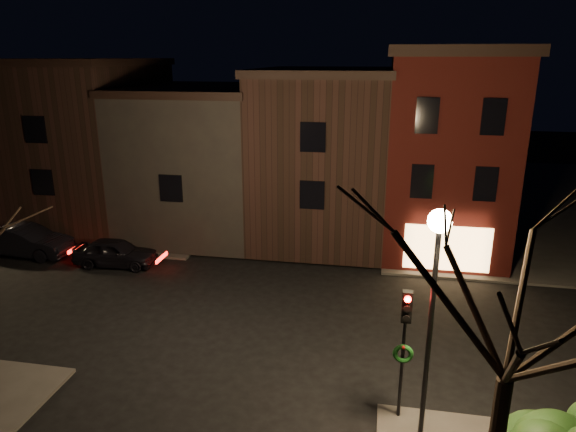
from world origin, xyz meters
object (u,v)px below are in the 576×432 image
object	(u,v)px
street_lamp_near	(436,264)
parked_car_a	(115,252)
traffic_signal	(404,335)
bare_tree_right	(521,271)
parked_car_b	(26,241)

from	to	relation	value
street_lamp_near	parked_car_a	distance (m)	17.97
traffic_signal	parked_car_a	xyz separation A→B (m)	(-13.82, 9.26, -2.10)
bare_tree_right	parked_car_b	distance (m)	25.11
street_lamp_near	traffic_signal	world-z (taller)	street_lamp_near
traffic_signal	parked_car_b	size ratio (longest dim) A/B	0.82
street_lamp_near	traffic_signal	xyz separation A→B (m)	(-0.60, 0.49, -2.37)
street_lamp_near	parked_car_b	xyz separation A→B (m)	(-19.74, 10.13, -4.37)
bare_tree_right	parked_car_b	world-z (taller)	bare_tree_right
street_lamp_near	bare_tree_right	xyz separation A→B (m)	(1.30, -2.50, 0.97)
traffic_signal	parked_car_b	distance (m)	21.52
parked_car_b	traffic_signal	bearing A→B (deg)	-115.06
street_lamp_near	bare_tree_right	bearing A→B (deg)	-62.53
parked_car_a	bare_tree_right	bearing A→B (deg)	-130.94
parked_car_a	parked_car_b	distance (m)	5.33
street_lamp_near	bare_tree_right	distance (m)	2.98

